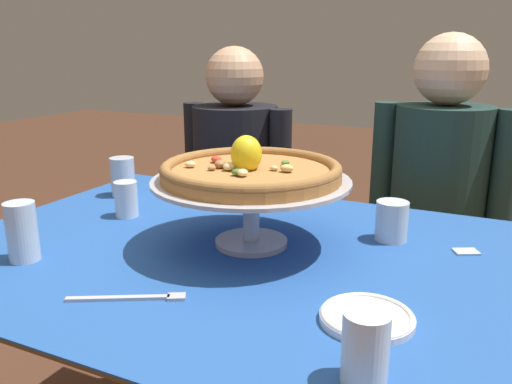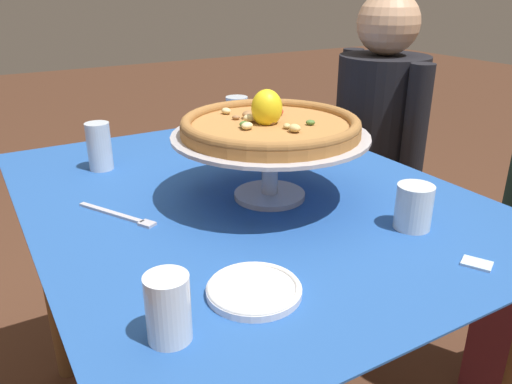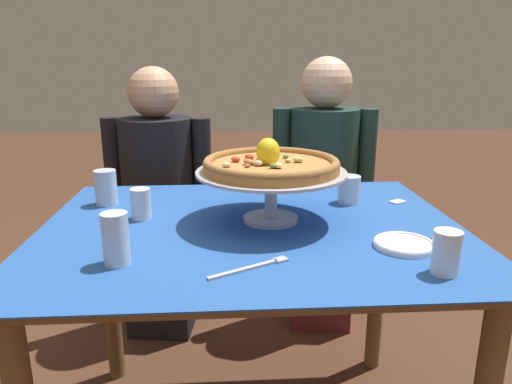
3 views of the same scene
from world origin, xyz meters
The scene contains 13 objects.
dining_table centered at (0.00, 0.00, 0.65)m, with size 1.20×0.95×0.77m.
pizza_stand centered at (0.06, 0.04, 0.88)m, with size 0.44×0.44×0.15m.
pizza centered at (0.06, 0.04, 0.94)m, with size 0.39×0.39×0.10m.
water_glass_back_right centered at (0.34, 0.21, 0.80)m, with size 0.07×0.07×0.09m.
water_glass_front_left centered at (-0.33, -0.24, 0.82)m, with size 0.06×0.06×0.12m.
water_glass_back_left centered at (-0.46, 0.24, 0.82)m, with size 0.07×0.07×0.11m.
water_glass_side_left centered at (-0.33, 0.08, 0.81)m, with size 0.06×0.06×0.09m.
water_glass_front_right centered at (0.41, -0.34, 0.81)m, with size 0.06×0.06×0.10m.
side_plate centered at (0.38, -0.19, 0.77)m, with size 0.15×0.15×0.02m.
dinner_fork centered at (-0.01, -0.29, 0.77)m, with size 0.19×0.12×0.01m.
sugar_packet centered at (0.50, 0.20, 0.77)m, with size 0.05×0.04×0.01m, color silver.
diner_left centered at (-0.37, 0.78, 0.57)m, with size 0.48×0.36×1.20m.
diner_right centered at (0.37, 0.80, 0.59)m, with size 0.46×0.35×1.24m.
Camera 3 is at (-0.07, -1.28, 1.23)m, focal length 33.33 mm.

